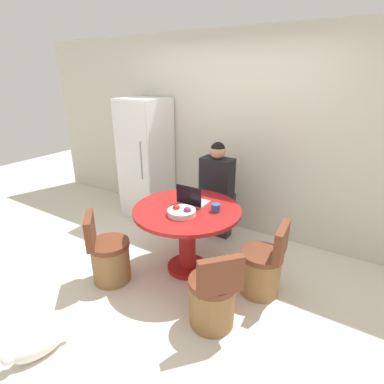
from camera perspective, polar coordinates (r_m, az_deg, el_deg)
ground_plane at (r=3.37m, az=-4.37°, el=-16.55°), size 12.00×12.00×0.00m
wall_back at (r=4.08m, az=8.36°, el=10.41°), size 7.00×0.06×2.60m
refrigerator at (r=4.55m, az=-8.75°, el=6.13°), size 0.63×0.64×1.77m
dining_table at (r=3.25m, az=-0.94°, el=-6.29°), size 1.15×1.15×0.76m
chair_near_left_corner at (r=3.34m, az=-15.55°, el=-11.95°), size 0.48×0.48×0.78m
chair_near_right_corner at (r=2.74m, az=4.00°, el=-19.60°), size 0.48×0.48×0.78m
chair_right_side at (r=3.14m, az=13.24°, el=-14.04°), size 0.42×0.42×0.78m
person_seated at (r=3.83m, az=4.99°, el=0.72°), size 0.40×0.37×1.32m
laptop at (r=3.25m, az=0.04°, el=-1.47°), size 0.31×0.22×0.22m
fruit_bowl at (r=3.00m, az=-1.98°, el=-3.78°), size 0.29×0.29×0.10m
coffee_cup at (r=3.08m, az=4.54°, el=-3.02°), size 0.09×0.09×0.08m
cat at (r=2.89m, az=-27.60°, el=-24.84°), size 0.26×0.47×0.18m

